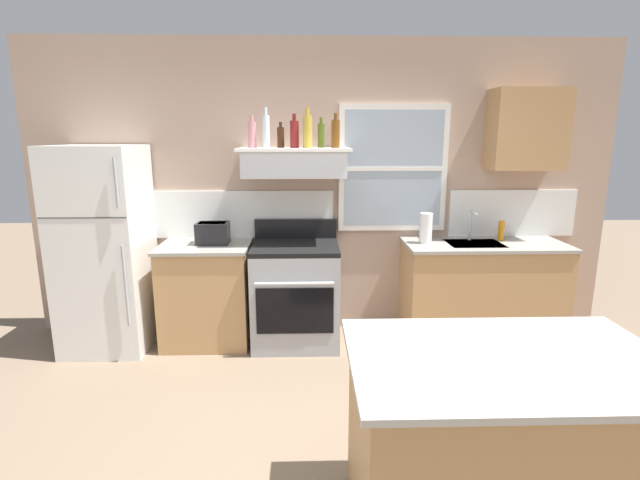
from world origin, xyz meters
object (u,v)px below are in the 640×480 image
(paper_towel_roll, at_px, (426,228))
(kitchen_island, at_px, (501,448))
(bottle_red_label_wine, at_px, (294,134))
(bottle_amber_wine, at_px, (336,133))
(refrigerator, at_px, (105,249))
(stove_range, at_px, (296,293))
(toaster, at_px, (213,233))
(bottle_rose_pink, at_px, (252,134))
(bottle_olive_oil_square, at_px, (321,135))
(bottle_brown_stout, at_px, (281,137))
(dish_soap_bottle, at_px, (501,231))
(bottle_clear_tall, at_px, (266,131))
(bottle_champagne_gold_foil, at_px, (307,131))

(paper_towel_roll, xyz_separation_m, kitchen_island, (-0.18, -2.21, -0.59))
(bottle_red_label_wine, relative_size, bottle_amber_wine, 0.98)
(refrigerator, xyz_separation_m, stove_range, (1.65, 0.02, -0.42))
(toaster, bearing_deg, bottle_rose_pink, 4.17)
(bottle_olive_oil_square, distance_m, paper_towel_roll, 1.23)
(refrigerator, bearing_deg, bottle_rose_pink, 5.22)
(stove_range, height_order, bottle_brown_stout, bottle_brown_stout)
(bottle_rose_pink, distance_m, dish_soap_bottle, 2.40)
(refrigerator, xyz_separation_m, kitchen_island, (2.63, -2.15, -0.43))
(toaster, bearing_deg, bottle_clear_tall, 0.88)
(dish_soap_bottle, relative_size, kitchen_island, 0.13)
(dish_soap_bottle, bearing_deg, bottle_red_label_wine, -178.00)
(kitchen_island, bearing_deg, bottle_brown_stout, 115.58)
(toaster, height_order, paper_towel_roll, paper_towel_roll)
(toaster, distance_m, bottle_champagne_gold_foil, 1.22)
(bottle_olive_oil_square, bearing_deg, paper_towel_roll, -7.20)
(bottle_champagne_gold_foil, bearing_deg, bottle_brown_stout, 158.79)
(bottle_olive_oil_square, relative_size, bottle_amber_wine, 0.89)
(dish_soap_bottle, height_order, kitchen_island, dish_soap_bottle)
(bottle_amber_wine, height_order, dish_soap_bottle, bottle_amber_wine)
(refrigerator, xyz_separation_m, bottle_olive_oil_square, (1.88, 0.18, 0.97))
(stove_range, xyz_separation_m, bottle_olive_oil_square, (0.23, 0.15, 1.39))
(bottle_rose_pink, xyz_separation_m, bottle_olive_oil_square, (0.59, 0.06, -0.01))
(bottle_brown_stout, bearing_deg, stove_range, -47.71)
(bottle_champagne_gold_foil, relative_size, dish_soap_bottle, 1.85)
(bottle_champagne_gold_foil, bearing_deg, toaster, 178.04)
(toaster, height_order, bottle_olive_oil_square, bottle_olive_oil_square)
(bottle_brown_stout, distance_m, bottle_red_label_wine, 0.14)
(refrigerator, distance_m, paper_towel_roll, 2.81)
(bottle_olive_oil_square, relative_size, paper_towel_roll, 0.95)
(bottle_olive_oil_square, bearing_deg, bottle_brown_stout, -175.83)
(kitchen_island, bearing_deg, bottle_champagne_gold_foil, 111.49)
(bottle_amber_wine, bearing_deg, refrigerator, -177.49)
(paper_towel_roll, bearing_deg, bottle_olive_oil_square, 172.80)
(stove_range, xyz_separation_m, dish_soap_bottle, (1.88, 0.14, 0.54))
(bottle_rose_pink, relative_size, bottle_brown_stout, 1.26)
(stove_range, bearing_deg, refrigerator, -179.20)
(bottle_clear_tall, bearing_deg, bottle_olive_oil_square, 9.49)
(bottle_amber_wine, relative_size, dish_soap_bottle, 1.60)
(toaster, relative_size, bottle_red_label_wine, 1.05)
(kitchen_island, bearing_deg, paper_towel_roll, 85.47)
(stove_range, distance_m, dish_soap_bottle, 1.96)
(toaster, distance_m, bottle_rose_pink, 0.93)
(bottle_clear_tall, height_order, dish_soap_bottle, bottle_clear_tall)
(bottle_clear_tall, relative_size, bottle_amber_wine, 1.17)
(bottle_champagne_gold_foil, bearing_deg, dish_soap_bottle, 3.18)
(bottle_olive_oil_square, height_order, bottle_amber_wine, bottle_amber_wine)
(bottle_amber_wine, bearing_deg, toaster, 179.84)
(toaster, relative_size, paper_towel_roll, 1.10)
(toaster, height_order, dish_soap_bottle, toaster)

